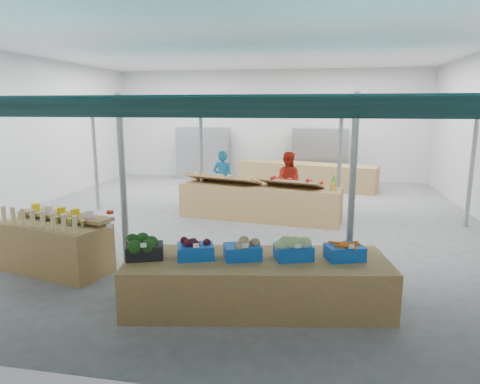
{
  "coord_description": "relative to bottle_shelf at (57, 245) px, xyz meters",
  "views": [
    {
      "loc": [
        2.04,
        -10.15,
        2.78
      ],
      "look_at": [
        0.42,
        -1.6,
        1.06
      ],
      "focal_mm": 32.0,
      "sensor_mm": 36.0,
      "label": 1
    }
  ],
  "objects": [
    {
      "name": "vendor_right",
      "position": [
        3.55,
        5.2,
        0.35
      ],
      "size": [
        0.86,
        0.71,
        1.61
      ],
      "primitive_type": "imported",
      "rotation": [
        0.0,
        0.0,
        3.0
      ],
      "color": "red",
      "rests_on": "floor"
    },
    {
      "name": "vendor_left",
      "position": [
        1.75,
        5.2,
        0.35
      ],
      "size": [
        0.64,
        0.46,
        1.61
      ],
      "primitive_type": "imported",
      "rotation": [
        0.0,
        0.0,
        3.0
      ],
      "color": "#176498",
      "rests_on": "floor"
    },
    {
      "name": "pineapple",
      "position": [
        4.74,
        3.76,
        0.59
      ],
      "size": [
        0.14,
        0.14,
        0.39
      ],
      "rotation": [
        0.0,
        0.0,
        -0.28
      ],
      "color": "#8C6019",
      "rests_on": "fruit_counter"
    },
    {
      "name": "sparrow",
      "position": [
        1.92,
        -1.14,
        0.5
      ],
      "size": [
        0.12,
        0.09,
        0.11
      ],
      "rotation": [
        0.0,
        0.0,
        0.34
      ],
      "color": "brown",
      "rests_on": "crate_broccoli"
    },
    {
      "name": "back_shelving_left",
      "position": [
        -0.12,
        9.82,
        0.54
      ],
      "size": [
        2.0,
        0.5,
        2.0
      ],
      "primitive_type": "cube",
      "color": "#B23F33",
      "rests_on": "floor"
    },
    {
      "name": "crate_beets",
      "position": [
        2.75,
        -0.87,
        0.38
      ],
      "size": [
        0.59,
        0.5,
        0.29
      ],
      "rotation": [
        0.0,
        0.0,
        0.34
      ],
      "color": "blue",
      "rests_on": "veg_counter"
    },
    {
      "name": "crate_cabbage",
      "position": [
        4.1,
        -0.64,
        0.41
      ],
      "size": [
        0.59,
        0.5,
        0.35
      ],
      "rotation": [
        0.0,
        0.0,
        0.34
      ],
      "color": "blue",
      "rests_on": "veg_counter"
    },
    {
      "name": "fruit_counter",
      "position": [
        2.95,
        4.1,
        -0.03
      ],
      "size": [
        4.13,
        1.51,
        0.86
      ],
      "primitive_type": "cube",
      "rotation": [
        0.0,
        0.0,
        -0.14
      ],
      "color": "olive",
      "rests_on": "floor"
    },
    {
      "name": "awnings",
      "position": [
        3.13,
        2.07,
        2.32
      ],
      "size": [
        9.5,
        7.08,
        0.3
      ],
      "color": "black",
      "rests_on": "pole_grid"
    },
    {
      "name": "crate_celeriac",
      "position": [
        3.4,
        -0.76,
        0.39
      ],
      "size": [
        0.59,
        0.5,
        0.31
      ],
      "rotation": [
        0.0,
        0.0,
        0.34
      ],
      "color": "blue",
      "rests_on": "veg_counter"
    },
    {
      "name": "veg_counter",
      "position": [
        3.6,
        -0.72,
        -0.11
      ],
      "size": [
        3.8,
        1.82,
        0.71
      ],
      "primitive_type": "cube",
      "rotation": [
        0.0,
        0.0,
        0.17
      ],
      "color": "olive",
      "rests_on": "floor"
    },
    {
      "name": "crate_broccoli",
      "position": [
        2.06,
        -0.99,
        0.41
      ],
      "size": [
        0.59,
        0.5,
        0.35
      ],
      "rotation": [
        0.0,
        0.0,
        0.34
      ],
      "color": "black",
      "rests_on": "veg_counter"
    },
    {
      "name": "pole_grid",
      "position": [
        3.13,
        2.07,
        1.35
      ],
      "size": [
        10.0,
        4.6,
        3.0
      ],
      "color": "gray",
      "rests_on": "floor"
    },
    {
      "name": "far_counter",
      "position": [
        3.95,
        8.65,
        -0.03
      ],
      "size": [
        4.9,
        2.15,
        0.87
      ],
      "primitive_type": "cube",
      "rotation": [
        0.0,
        0.0,
        -0.26
      ],
      "color": "olive",
      "rests_on": "floor"
    },
    {
      "name": "apple_heap_yellow",
      "position": [
        1.98,
        4.14,
        0.57
      ],
      "size": [
        2.02,
        1.2,
        0.27
      ],
      "rotation": [
        0.0,
        0.0,
        -0.28
      ],
      "color": "#997247",
      "rests_on": "fruit_counter"
    },
    {
      "name": "hall",
      "position": [
        2.38,
        5.26,
        2.19
      ],
      "size": [
        13.0,
        13.0,
        13.0
      ],
      "color": "silver",
      "rests_on": "ground"
    },
    {
      "name": "floor",
      "position": [
        2.38,
        3.82,
        -0.46
      ],
      "size": [
        13.0,
        13.0,
        0.0
      ],
      "primitive_type": "plane",
      "color": "#5E5E61",
      "rests_on": "ground"
    },
    {
      "name": "bottle_shelf",
      "position": [
        0.0,
        0.0,
        0.0
      ],
      "size": [
        2.06,
        1.53,
        1.13
      ],
      "rotation": [
        0.0,
        0.0,
        -0.24
      ],
      "color": "olive",
      "rests_on": "floor"
    },
    {
      "name": "back_shelving_right",
      "position": [
        4.38,
        9.82,
        0.54
      ],
      "size": [
        2.0,
        0.5,
        2.0
      ],
      "primitive_type": "cube",
      "color": "#B23F33",
      "rests_on": "floor"
    },
    {
      "name": "pole_ribbon",
      "position": [
        1.07,
        -0.07,
        0.62
      ],
      "size": [
        0.12,
        0.12,
        0.28
      ],
      "color": "red",
      "rests_on": "pole_grid"
    },
    {
      "name": "crate_carrots",
      "position": [
        4.8,
        -0.52,
        0.36
      ],
      "size": [
        0.59,
        0.5,
        0.29
      ],
      "rotation": [
        0.0,
        0.0,
        0.34
      ],
      "color": "blue",
      "rests_on": "veg_counter"
    },
    {
      "name": "apple_heap_red",
      "position": [
        3.74,
        3.9,
        0.57
      ],
      "size": [
        1.63,
        1.09,
        0.27
      ],
      "rotation": [
        0.0,
        0.0,
        -0.28
      ],
      "color": "#997247",
      "rests_on": "fruit_counter"
    }
  ]
}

